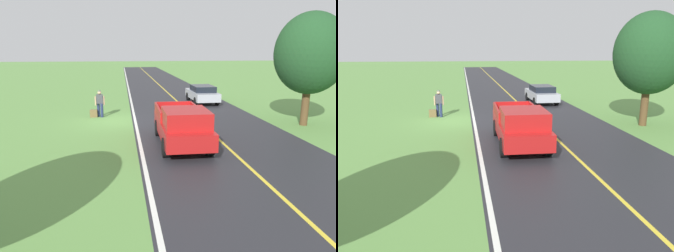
% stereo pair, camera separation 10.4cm
% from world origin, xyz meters
% --- Properties ---
extents(ground_plane, '(200.00, 200.00, 0.00)m').
position_xyz_m(ground_plane, '(0.00, 0.00, 0.00)').
color(ground_plane, '#609347').
extents(road_surface, '(8.01, 120.00, 0.00)m').
position_xyz_m(road_surface, '(-5.05, 0.00, 0.00)').
color(road_surface, '#28282D').
rests_on(road_surface, ground).
extents(lane_edge_line, '(0.16, 117.60, 0.00)m').
position_xyz_m(lane_edge_line, '(-1.22, 0.00, 0.01)').
color(lane_edge_line, silver).
rests_on(lane_edge_line, ground).
extents(lane_centre_line, '(0.14, 117.60, 0.00)m').
position_xyz_m(lane_centre_line, '(-5.05, 0.00, 0.01)').
color(lane_centre_line, gold).
rests_on(lane_centre_line, ground).
extents(hitchhiker_walking, '(0.62, 0.51, 1.75)m').
position_xyz_m(hitchhiker_walking, '(0.94, -1.38, 0.98)').
color(hitchhiker_walking, navy).
rests_on(hitchhiker_walking, ground).
extents(suitcase_carried, '(0.46, 0.21, 0.49)m').
position_xyz_m(suitcase_carried, '(1.36, -1.28, 0.25)').
color(suitcase_carried, brown).
rests_on(suitcase_carried, ground).
extents(pickup_truck_passing, '(2.19, 5.44, 1.82)m').
position_xyz_m(pickup_truck_passing, '(-3.09, 5.60, 0.97)').
color(pickup_truck_passing, '#B21919').
rests_on(pickup_truck_passing, ground).
extents(tree_far_side_near, '(3.87, 3.87, 6.26)m').
position_xyz_m(tree_far_side_near, '(-10.77, 2.65, 4.01)').
color(tree_far_side_near, brown).
rests_on(tree_far_side_near, ground).
extents(sedan_near_oncoming, '(1.96, 4.42, 1.41)m').
position_xyz_m(sedan_near_oncoming, '(-6.95, -5.89, 0.75)').
color(sedan_near_oncoming, '#B2B7C1').
rests_on(sedan_near_oncoming, ground).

